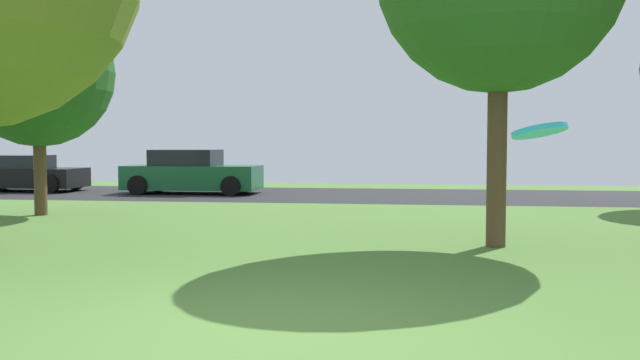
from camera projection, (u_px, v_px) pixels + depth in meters
ground_plane at (273, 329)px, 6.23m from camera, size 44.00×44.00×0.00m
road_strip at (375, 195)px, 22.05m from camera, size 44.00×6.40×0.01m
oak_tree_center at (38, 72)px, 15.86m from camera, size 3.50×3.50×5.11m
frisbee_disc at (539, 131)px, 3.34m from camera, size 0.38×0.38×0.09m
parked_car_black at (24, 174)px, 23.87m from camera, size 4.04×1.98×1.27m
parked_car_green at (191, 173)px, 22.75m from camera, size 4.45×2.01×1.47m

